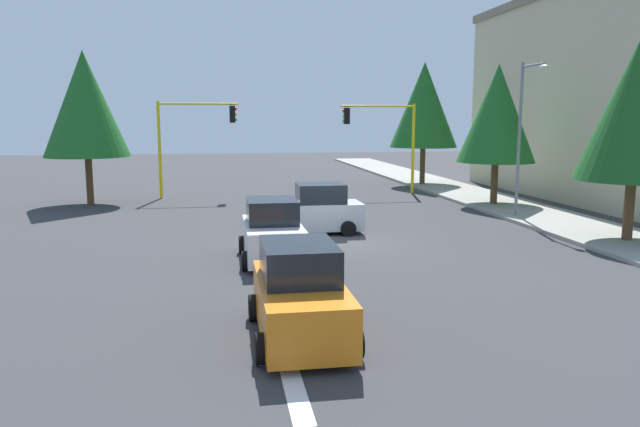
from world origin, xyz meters
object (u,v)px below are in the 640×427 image
tree_opposite_side (85,104)px  car_silver (317,211)px  tree_roadside_far (424,105)px  tree_roadside_mid (497,114)px  tree_roadside_near (637,109)px  traffic_signal_far_right (192,130)px  traffic_signal_far_left (384,130)px  car_orange (300,295)px  street_lamp_curbside (524,123)px  car_white (273,233)px

tree_opposite_side → car_silver: size_ratio=2.23×
tree_opposite_side → tree_roadside_far: size_ratio=0.97×
tree_roadside_mid → tree_roadside_far: bearing=-177.1°
tree_roadside_near → car_silver: size_ratio=2.06×
tree_roadside_mid → traffic_signal_far_right: bearing=-110.9°
tree_roadside_near → traffic_signal_far_left: bearing=-163.2°
tree_roadside_far → car_orange: size_ratio=2.05×
traffic_signal_far_left → street_lamp_curbside: (10.39, 3.54, 0.50)m
car_orange → tree_roadside_far: bearing=156.4°
street_lamp_curbside → tree_roadside_far: (-14.39, 0.30, 1.10)m
car_silver → tree_opposite_side: bearing=-133.2°
tree_roadside_near → tree_roadside_far: bearing=-177.1°
tree_opposite_side → car_white: tree_opposite_side is taller
tree_roadside_near → car_white: (0.51, -13.03, -3.96)m
traffic_signal_far_left → tree_opposite_side: 16.84m
traffic_signal_far_right → car_orange: (23.61, 3.09, -3.02)m
tree_roadside_far → car_white: size_ratio=2.13×
tree_opposite_side → car_white: size_ratio=2.07×
tree_opposite_side → tree_roadside_far: bearing=106.3°
street_lamp_curbside → car_orange: street_lamp_curbside is taller
traffic_signal_far_right → tree_roadside_mid: (6.00, 15.67, 0.88)m
car_white → car_orange: 7.10m
car_orange → car_silver: same height
street_lamp_curbside → tree_roadside_mid: 4.48m
traffic_signal_far_left → car_white: size_ratio=1.39×
traffic_signal_far_right → tree_roadside_far: tree_roadside_far is taller
traffic_signal_far_left → car_white: bearing=-26.4°
street_lamp_curbside → car_silver: (1.61, -9.54, -3.45)m
tree_roadside_far → car_silver: bearing=-31.6°
tree_roadside_near → street_lamp_curbside: bearing=-167.0°
traffic_signal_far_left → car_orange: (23.61, -8.24, -2.95)m
tree_roadside_near → car_orange: bearing=-59.8°
car_white → car_silver: 5.01m
traffic_signal_far_left → tree_opposite_side: (2.00, -16.66, 1.43)m
tree_opposite_side → tree_roadside_near: bearing=56.9°
car_orange → street_lamp_curbside: bearing=138.3°
traffic_signal_far_right → car_white: bearing=10.8°
street_lamp_curbside → tree_roadside_near: 5.78m
tree_roadside_mid → car_orange: size_ratio=1.80×
traffic_signal_far_left → tree_roadside_near: bearing=16.8°
traffic_signal_far_left → tree_roadside_near: tree_roadside_near is taller
tree_roadside_near → car_white: bearing=-87.8°
car_white → car_silver: (-4.51, 2.18, -0.00)m
street_lamp_curbside → tree_opposite_side: (-8.39, -20.20, 0.94)m
tree_roadside_near → car_white: size_ratio=1.91×
tree_roadside_mid → car_orange: bearing=-35.5°
traffic_signal_far_left → tree_roadside_near: 16.75m
tree_opposite_side → car_white: 17.37m
tree_opposite_side → car_silver: bearing=46.8°
traffic_signal_far_right → tree_roadside_near: tree_roadside_near is taller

